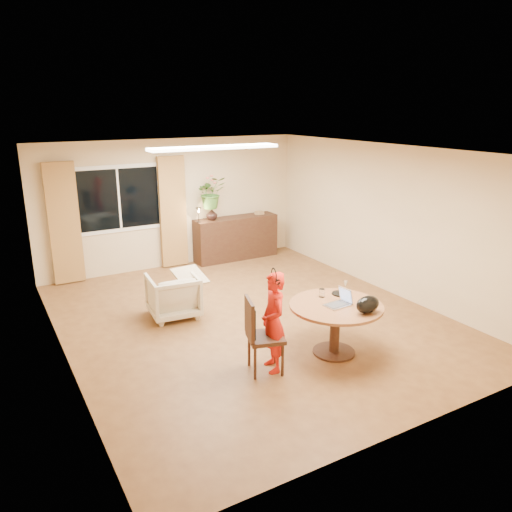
{
  "coord_description": "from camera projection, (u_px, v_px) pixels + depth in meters",
  "views": [
    {
      "loc": [
        -3.52,
        -6.3,
        3.22
      ],
      "look_at": [
        -0.03,
        -0.2,
        1.09
      ],
      "focal_mm": 35.0,
      "sensor_mm": 36.0,
      "label": 1
    }
  ],
  "objects": [
    {
      "name": "vase",
      "position": [
        212.0,
        214.0,
        10.39
      ],
      "size": [
        0.27,
        0.27,
        0.25
      ],
      "primitive_type": "imported",
      "rotation": [
        0.0,
        0.0,
        -0.15
      ],
      "color": "black",
      "rests_on": "sideboard"
    },
    {
      "name": "handbag",
      "position": [
        368.0,
        304.0,
        6.28
      ],
      "size": [
        0.38,
        0.27,
        0.23
      ],
      "primitive_type": null,
      "rotation": [
        0.0,
        0.0,
        0.23
      ],
      "color": "black",
      "rests_on": "dining_table"
    },
    {
      "name": "book_stack",
      "position": [
        259.0,
        213.0,
        10.96
      ],
      "size": [
        0.19,
        0.14,
        0.07
      ],
      "primitive_type": null,
      "rotation": [
        0.0,
        0.0,
        0.04
      ],
      "color": "olive",
      "rests_on": "sideboard"
    },
    {
      "name": "window",
      "position": [
        119.0,
        199.0,
        9.57
      ],
      "size": [
        1.7,
        0.03,
        1.3
      ],
      "color": "white",
      "rests_on": "wall_back"
    },
    {
      "name": "wine_glass",
      "position": [
        345.0,
        287.0,
        6.92
      ],
      "size": [
        0.08,
        0.08,
        0.19
      ],
      "primitive_type": null,
      "rotation": [
        0.0,
        0.0,
        0.3
      ],
      "color": "white",
      "rests_on": "dining_table"
    },
    {
      "name": "child",
      "position": [
        273.0,
        322.0,
        6.18
      ],
      "size": [
        0.52,
        0.4,
        1.29
      ],
      "primitive_type": "imported",
      "rotation": [
        0.0,
        0.0,
        -1.78
      ],
      "color": "#B80E1A",
      "rests_on": "floor"
    },
    {
      "name": "wall_right",
      "position": [
        387.0,
        219.0,
        8.77
      ],
      "size": [
        0.0,
        6.5,
        6.5
      ],
      "primitive_type": "plane",
      "rotation": [
        1.57,
        0.0,
        -1.57
      ],
      "color": "tan",
      "rests_on": "floor"
    },
    {
      "name": "wall_back",
      "position": [
        173.0,
        204.0,
        10.16
      ],
      "size": [
        5.5,
        0.0,
        5.5
      ],
      "primitive_type": "plane",
      "rotation": [
        1.57,
        0.0,
        0.0
      ],
      "color": "tan",
      "rests_on": "floor"
    },
    {
      "name": "sideboard",
      "position": [
        236.0,
        238.0,
        10.83
      ],
      "size": [
        1.84,
        0.45,
        0.92
      ],
      "primitive_type": "cube",
      "color": "#321810",
      "rests_on": "floor"
    },
    {
      "name": "ceiling",
      "position": [
        251.0,
        151.0,
        7.09
      ],
      "size": [
        6.5,
        6.5,
        0.0
      ],
      "primitive_type": "plane",
      "rotation": [
        3.14,
        0.0,
        0.0
      ],
      "color": "white",
      "rests_on": "wall_back"
    },
    {
      "name": "ceiling_panel",
      "position": [
        215.0,
        148.0,
        8.09
      ],
      "size": [
        2.2,
        0.35,
        0.05
      ],
      "primitive_type": "cube",
      "color": "white",
      "rests_on": "ceiling"
    },
    {
      "name": "laptop",
      "position": [
        337.0,
        297.0,
        6.5
      ],
      "size": [
        0.36,
        0.26,
        0.23
      ],
      "primitive_type": null,
      "rotation": [
        0.0,
        0.0,
        0.11
      ],
      "color": "#B7B7BC",
      "rests_on": "dining_table"
    },
    {
      "name": "armchair",
      "position": [
        173.0,
        296.0,
        7.86
      ],
      "size": [
        0.81,
        0.83,
        0.69
      ],
      "primitive_type": "imported",
      "rotation": [
        0.0,
        0.0,
        3.05
      ],
      "color": "beige",
      "rests_on": "floor"
    },
    {
      "name": "throw",
      "position": [
        190.0,
        271.0,
        7.88
      ],
      "size": [
        0.49,
        0.58,
        0.03
      ],
      "primitive_type": null,
      "rotation": [
        0.0,
        0.0,
        0.07
      ],
      "color": "beige",
      "rests_on": "armchair"
    },
    {
      "name": "wall_left",
      "position": [
        57.0,
        268.0,
        6.16
      ],
      "size": [
        0.0,
        6.5,
        6.5
      ],
      "primitive_type": "plane",
      "rotation": [
        1.57,
        0.0,
        1.57
      ],
      "color": "tan",
      "rests_on": "floor"
    },
    {
      "name": "tumbler",
      "position": [
        322.0,
        293.0,
        6.81
      ],
      "size": [
        0.08,
        0.08,
        0.11
      ],
      "primitive_type": null,
      "rotation": [
        0.0,
        0.0,
        -0.04
      ],
      "color": "white",
      "rests_on": "dining_table"
    },
    {
      "name": "curtain_left",
      "position": [
        64.0,
        224.0,
        9.11
      ],
      "size": [
        0.55,
        0.08,
        2.25
      ],
      "primitive_type": "cube",
      "color": "brown",
      "rests_on": "wall_back"
    },
    {
      "name": "curtain_right",
      "position": [
        173.0,
        212.0,
        10.11
      ],
      "size": [
        0.55,
        0.08,
        2.25
      ],
      "primitive_type": "cube",
      "color": "brown",
      "rests_on": "wall_back"
    },
    {
      "name": "dining_table",
      "position": [
        336.0,
        315.0,
        6.62
      ],
      "size": [
        1.24,
        1.24,
        0.71
      ],
      "color": "brown",
      "rests_on": "floor"
    },
    {
      "name": "desk_lamp",
      "position": [
        199.0,
        215.0,
        10.19
      ],
      "size": [
        0.15,
        0.15,
        0.32
      ],
      "primitive_type": null,
      "rotation": [
        0.0,
        0.0,
        0.18
      ],
      "color": "black",
      "rests_on": "sideboard"
    },
    {
      "name": "bouquet",
      "position": [
        211.0,
        193.0,
        10.26
      ],
      "size": [
        0.62,
        0.55,
        0.66
      ],
      "primitive_type": "imported",
      "rotation": [
        0.0,
        0.0,
        -0.06
      ],
      "color": "#2B6425",
      "rests_on": "vase"
    },
    {
      "name": "floor",
      "position": [
        251.0,
        319.0,
        7.84
      ],
      "size": [
        6.5,
        6.5,
        0.0
      ],
      "primitive_type": "plane",
      "color": "brown",
      "rests_on": "ground"
    },
    {
      "name": "pot_lid",
      "position": [
        340.0,
        293.0,
        6.92
      ],
      "size": [
        0.29,
        0.29,
        0.04
      ],
      "primitive_type": null,
      "rotation": [
        0.0,
        0.0,
        0.31
      ],
      "color": "white",
      "rests_on": "dining_table"
    },
    {
      "name": "dining_chair",
      "position": [
        266.0,
        335.0,
        6.18
      ],
      "size": [
        0.57,
        0.55,
        0.98
      ],
      "primitive_type": null,
      "rotation": [
        0.0,
        0.0,
        -0.29
      ],
      "color": "#321810",
      "rests_on": "floor"
    }
  ]
}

